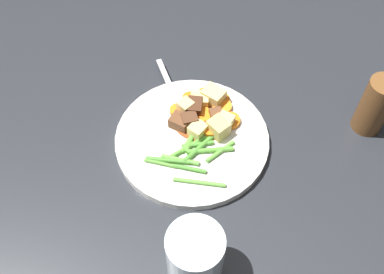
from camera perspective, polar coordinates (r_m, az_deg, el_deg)
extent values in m
plane|color=#26282D|center=(0.79, 0.00, -0.63)|extent=(3.00, 3.00, 0.00)
cylinder|color=white|center=(0.78, 0.00, -0.32)|extent=(0.26, 0.26, 0.01)
cylinder|color=brown|center=(0.80, 1.47, 2.53)|extent=(0.11, 0.11, 0.00)
cylinder|color=orange|center=(0.80, 4.85, 2.06)|extent=(0.04, 0.04, 0.01)
cylinder|color=orange|center=(0.83, 1.80, 5.20)|extent=(0.04, 0.04, 0.01)
cylinder|color=orange|center=(0.78, 2.26, 0.83)|extent=(0.04, 0.04, 0.01)
cylinder|color=orange|center=(0.82, -0.23, 4.79)|extent=(0.04, 0.04, 0.01)
cylinder|color=orange|center=(0.80, 1.03, 2.77)|extent=(0.04, 0.04, 0.01)
cylinder|color=orange|center=(0.81, 3.79, 3.81)|extent=(0.04, 0.04, 0.01)
cylinder|color=orange|center=(0.81, -1.87, 3.30)|extent=(0.04, 0.04, 0.01)
cylinder|color=orange|center=(0.82, 3.80, 4.65)|extent=(0.04, 0.04, 0.01)
cube|color=#E5CC7A|center=(0.80, -0.82, 3.74)|extent=(0.03, 0.03, 0.03)
cube|color=#DBBC6B|center=(0.77, 3.34, 1.14)|extent=(0.04, 0.04, 0.03)
cube|color=#E5CC7A|center=(0.78, 4.16, 1.88)|extent=(0.03, 0.03, 0.02)
cube|color=#E5CC7A|center=(0.82, 2.71, 5.12)|extent=(0.04, 0.04, 0.03)
cube|color=#E5CC7A|center=(0.77, 0.73, 0.88)|extent=(0.03, 0.03, 0.02)
cube|color=#E5CC7A|center=(0.81, 0.95, 4.61)|extent=(0.04, 0.04, 0.02)
cube|color=#56331E|center=(0.78, -0.31, 2.04)|extent=(0.04, 0.04, 0.02)
cube|color=brown|center=(0.79, 3.04, 2.71)|extent=(0.03, 0.03, 0.02)
cube|color=#4C2B19|center=(0.80, 0.34, 3.69)|extent=(0.04, 0.03, 0.03)
cube|color=brown|center=(0.78, -1.49, 1.92)|extent=(0.03, 0.04, 0.02)
cylinder|color=#599E38|center=(0.75, -4.00, -3.30)|extent=(0.01, 0.05, 0.01)
cylinder|color=#66AD42|center=(0.76, 3.57, -1.82)|extent=(0.06, 0.04, 0.01)
cylinder|color=#599E38|center=(0.76, -0.63, -1.48)|extent=(0.07, 0.05, 0.01)
cylinder|color=#66AD42|center=(0.77, -0.14, 0.05)|extent=(0.08, 0.02, 0.01)
cylinder|color=#4C8E33|center=(0.76, 0.72, -0.95)|extent=(0.03, 0.05, 0.01)
cylinder|color=#66AD42|center=(0.75, -1.73, -2.80)|extent=(0.02, 0.06, 0.01)
cylinder|color=#599E38|center=(0.76, 2.28, -1.68)|extent=(0.04, 0.07, 0.01)
cylinder|color=#4C8E33|center=(0.74, -0.30, -4.00)|extent=(0.02, 0.06, 0.01)
cylinder|color=#4C8E33|center=(0.76, 0.81, -1.51)|extent=(0.07, 0.03, 0.01)
cylinder|color=#4C8E33|center=(0.75, -2.96, -2.96)|extent=(0.03, 0.07, 0.01)
cylinder|color=#599E38|center=(0.77, -0.18, 0.13)|extent=(0.07, 0.02, 0.01)
cylinder|color=#66AD42|center=(0.73, 0.93, -5.71)|extent=(0.03, 0.08, 0.01)
cube|color=silver|center=(0.86, -3.08, 7.08)|extent=(0.09, 0.08, 0.00)
cube|color=silver|center=(0.82, -1.65, 3.84)|extent=(0.03, 0.03, 0.00)
cylinder|color=silver|center=(0.80, -1.61, 2.08)|extent=(0.03, 0.03, 0.00)
cylinder|color=silver|center=(0.80, -1.18, 2.20)|extent=(0.03, 0.03, 0.00)
cylinder|color=silver|center=(0.80, -0.75, 2.32)|extent=(0.03, 0.03, 0.00)
cylinder|color=silver|center=(0.80, -0.33, 2.44)|extent=(0.03, 0.03, 0.00)
cylinder|color=silver|center=(0.64, 0.38, -14.79)|extent=(0.08, 0.08, 0.11)
cylinder|color=brown|center=(0.83, 22.03, 3.67)|extent=(0.05, 0.05, 0.11)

